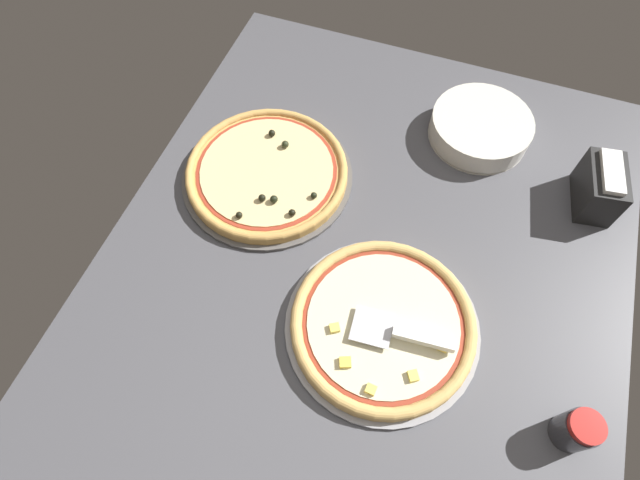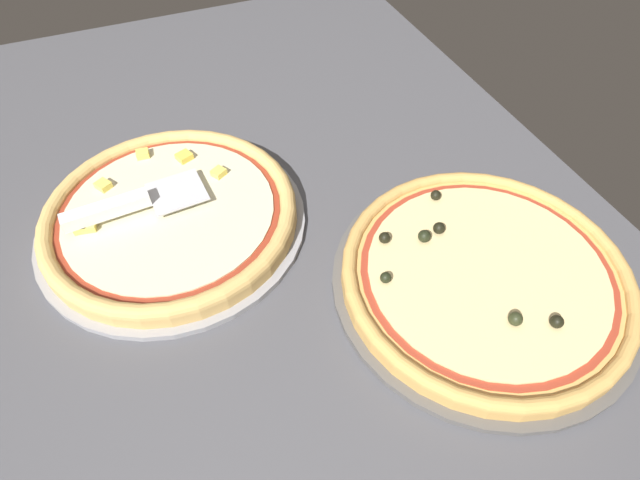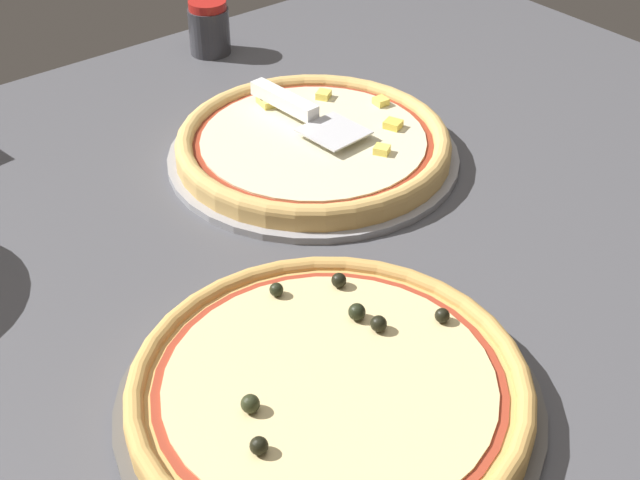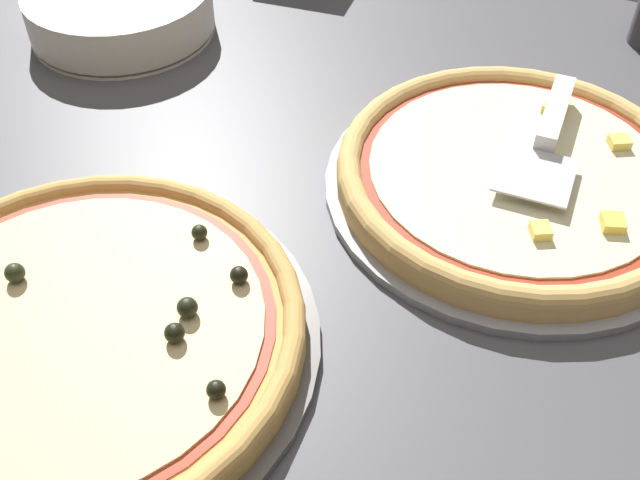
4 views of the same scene
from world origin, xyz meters
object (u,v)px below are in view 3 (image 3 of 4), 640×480
Objects in this scene: pizza_front at (313,143)px; parmesan_shaker at (209,27)px; serving_spatula at (294,106)px; pizza_back at (330,387)px.

parmesan_shaker reaches higher than pizza_front.
pizza_back is at bearing 56.28° from serving_spatula.
pizza_back is 1.89× the size of serving_spatula.
pizza_front is 46.23cm from pizza_back.
pizza_front is 6.83cm from serving_spatula.
pizza_front is 0.97× the size of pizza_back.
serving_spatula is (-1.44, -6.14, 2.61)cm from pizza_front.
parmesan_shaker is (-6.68, -32.29, -0.71)cm from serving_spatula.
pizza_back is 52.15cm from serving_spatula.
pizza_back is 4.28× the size of parmesan_shaker.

